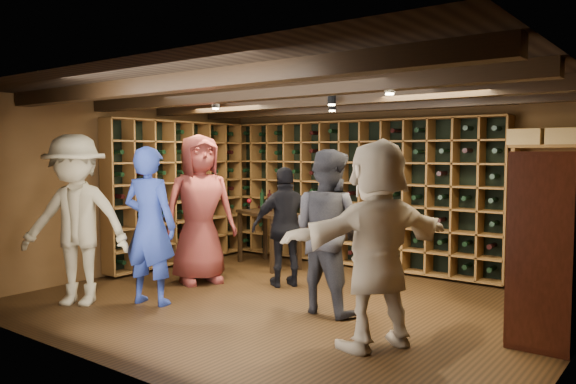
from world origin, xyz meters
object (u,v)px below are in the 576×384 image
Objects in this scene: man_blue_shirt at (150,226)px; display_cabinet at (544,254)px; guest_woman_black at (286,227)px; man_grey_suit at (328,231)px; tasting_table at (268,218)px; guest_khaki at (76,220)px; guest_beige at (377,244)px; guest_red_floral at (200,209)px.

display_cabinet is at bearing -178.87° from man_blue_shirt.
man_blue_shirt is at bearing 12.67° from guest_woman_black.
man_grey_suit is 2.66m from tasting_table.
guest_woman_black is at bearing -129.63° from man_blue_shirt.
display_cabinet is at bearing -11.31° from guest_khaki.
guest_khaki is 1.04× the size of guest_beige.
guest_khaki is (-2.51, -1.49, 0.09)m from man_grey_suit.
guest_woman_black is at bearing -38.29° from guest_red_floral.
guest_red_floral is at bearing -78.00° from guest_beige.
tasting_table is (0.05, 1.43, -0.25)m from guest_red_floral.
man_blue_shirt is 2.58m from tasting_table.
man_grey_suit is (-2.18, -0.23, 0.05)m from display_cabinet.
guest_red_floral is at bearing 46.96° from guest_khaki.
guest_red_floral is 1.02× the size of guest_khaki.
guest_beige reaches higher than tasting_table.
guest_woman_black is at bearing -26.38° from man_grey_suit.
guest_khaki is at bearing -76.08° from tasting_table.
guest_beige is (-1.21, -0.92, 0.09)m from display_cabinet.
man_grey_suit is 2.18m from guest_red_floral.
display_cabinet is 0.95× the size of man_blue_shirt.
guest_woman_black is 1.37m from tasting_table.
display_cabinet is 1.11× the size of guest_woman_black.
tasting_table is (0.38, 3.08, -0.23)m from guest_khaki.
guest_khaki reaches higher than man_blue_shirt.
man_blue_shirt is 2.08m from man_grey_suit.
guest_woman_black reaches higher than tasting_table.
guest_khaki is 3.11m from tasting_table.
guest_red_floral is at bearing 1.50° from man_grey_suit.
man_grey_suit is 1.14× the size of guest_woman_black.
tasting_table is (-1.03, 0.90, -0.04)m from guest_woman_black.
guest_woman_black is 0.80× the size of guest_khaki.
guest_red_floral reaches higher than man_blue_shirt.
man_blue_shirt is at bearing -57.21° from guest_beige.
guest_red_floral reaches higher than man_grey_suit.
guest_beige is at bearing 150.26° from man_grey_suit.
tasting_table is at bearing -99.17° from guest_beige.
guest_red_floral is 1.45m from tasting_table.
man_grey_suit reaches higher than display_cabinet.
tasting_table is at bearing -94.28° from guest_woman_black.
tasting_table is at bearing -99.02° from man_blue_shirt.
guest_khaki is 3.58m from guest_beige.
man_grey_suit is at bearing -68.49° from guest_red_floral.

